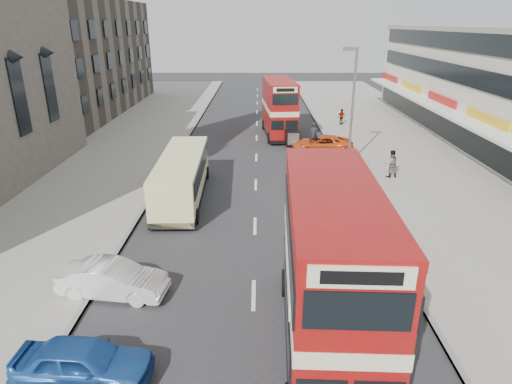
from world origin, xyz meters
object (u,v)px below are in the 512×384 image
(car_left_near, at_px, (83,362))
(car_right_a, at_px, (324,163))
(pedestrian_near, at_px, (391,163))
(bus_main, at_px, (331,269))
(bus_second, at_px, (279,108))
(pedestrian_far, at_px, (341,117))
(car_left_front, at_px, (113,280))
(car_right_b, at_px, (322,144))
(coach, at_px, (182,176))
(cyclist, at_px, (314,141))
(street_lamp, at_px, (352,98))

(car_left_near, height_order, car_right_a, car_right_a)
(car_right_a, bearing_deg, pedestrian_near, 64.35)
(bus_main, xyz_separation_m, bus_second, (-0.33, 27.57, -0.19))
(car_right_a, distance_m, pedestrian_far, 14.95)
(car_left_near, bearing_deg, pedestrian_far, -18.46)
(car_left_front, height_order, pedestrian_far, pedestrian_far)
(car_right_a, relative_size, pedestrian_near, 2.51)
(car_left_front, bearing_deg, pedestrian_near, -39.09)
(bus_second, xyz_separation_m, car_left_front, (-7.26, -24.97, -1.85))
(bus_main, relative_size, car_right_b, 2.00)
(bus_second, distance_m, coach, 16.54)
(bus_second, bearing_deg, cyclist, 112.42)
(bus_second, height_order, car_left_near, bus_second)
(car_right_b, bearing_deg, bus_second, -148.73)
(bus_second, xyz_separation_m, car_right_b, (3.19, -5.39, -1.86))
(car_right_b, bearing_deg, street_lamp, 20.87)
(car_left_front, distance_m, car_right_a, 17.57)
(bus_main, height_order, cyclist, bus_main)
(car_right_a, bearing_deg, bus_second, -173.32)
(street_lamp, bearing_deg, car_right_a, -142.56)
(car_left_near, relative_size, car_left_front, 0.97)
(street_lamp, height_order, pedestrian_near, street_lamp)
(car_left_front, distance_m, pedestrian_near, 19.24)
(bus_main, distance_m, pedestrian_far, 32.22)
(pedestrian_far, bearing_deg, bus_main, -129.46)
(bus_second, height_order, car_left_front, bus_second)
(car_left_front, height_order, car_right_a, car_right_a)
(car_left_near, relative_size, pedestrian_far, 2.56)
(bus_main, distance_m, car_left_near, 7.57)
(street_lamp, height_order, car_right_a, street_lamp)
(bus_second, bearing_deg, car_right_b, 116.01)
(street_lamp, height_order, bus_second, street_lamp)
(coach, height_order, pedestrian_near, coach)
(car_left_near, bearing_deg, pedestrian_near, -34.78)
(bus_second, relative_size, car_right_b, 1.86)
(bus_second, relative_size, car_left_near, 2.24)
(pedestrian_near, relative_size, pedestrian_far, 1.21)
(car_right_b, bearing_deg, coach, -42.91)
(car_right_b, relative_size, cyclist, 2.06)
(street_lamp, relative_size, car_left_near, 2.08)
(car_left_near, bearing_deg, car_right_b, -19.60)
(pedestrian_near, bearing_deg, car_right_a, -24.72)
(cyclist, bearing_deg, car_right_a, -96.69)
(car_left_front, height_order, car_right_b, car_left_front)
(bus_second, bearing_deg, pedestrian_near, 115.18)
(car_right_a, distance_m, car_right_b, 5.08)
(car_right_a, bearing_deg, pedestrian_far, 158.13)
(car_right_a, bearing_deg, car_right_b, 166.02)
(coach, bearing_deg, street_lamp, 28.63)
(car_left_near, height_order, pedestrian_far, pedestrian_far)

